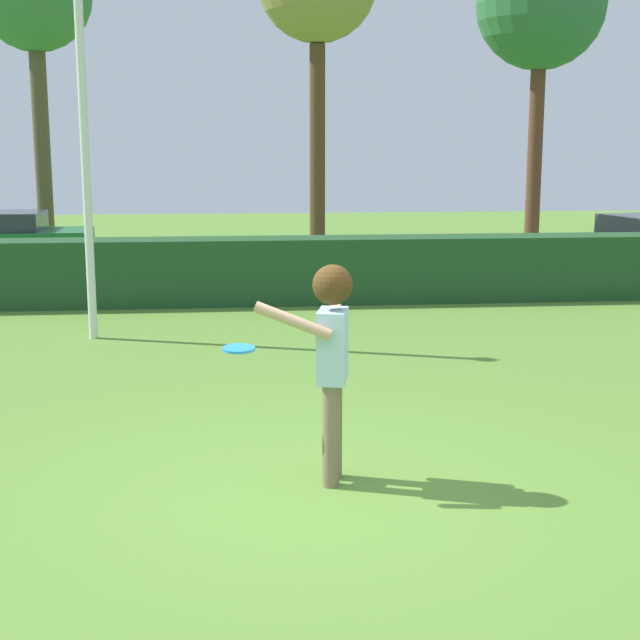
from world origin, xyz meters
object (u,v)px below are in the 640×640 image
Objects in this scene: frisbee at (239,349)px; lamppost at (83,116)px; person at (331,347)px; willow_tree at (541,7)px.

frisbee is 0.05× the size of lamppost.
lamppost is (-2.72, 5.98, 1.96)m from person.
frisbee is at bearing 162.04° from person.
frisbee is at bearing -116.77° from willow_tree.
lamppost is 0.76× the size of willow_tree.
lamppost reaches higher than person.
person is 6.85m from lamppost.
person reaches higher than frisbee.
willow_tree is (9.12, 8.40, 2.68)m from lamppost.
willow_tree reaches higher than person.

